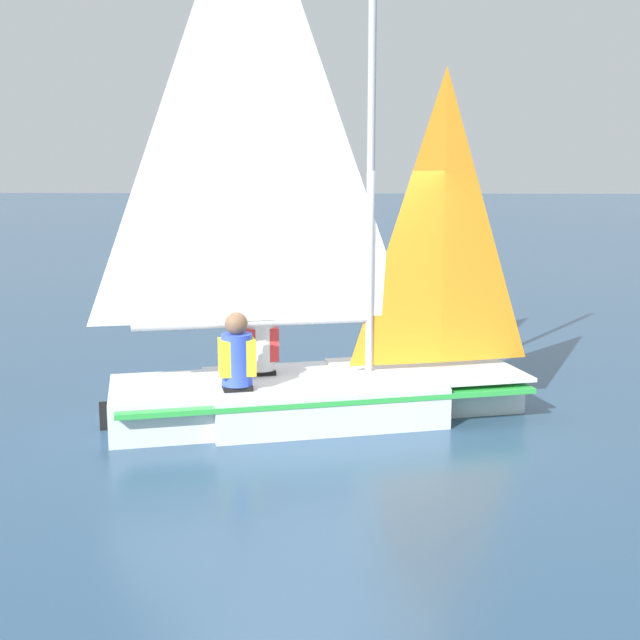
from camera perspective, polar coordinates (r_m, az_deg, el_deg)
The scene contains 4 objects.
ground_plane at distance 8.36m, azimuth 0.00°, elevation -6.81°, with size 260.00×260.00×0.00m, color #2D4C6B.
sailboat_main at distance 8.15m, azimuth -0.44°, elevation -1.34°, with size 4.39×2.65×5.52m.
sailor_helm at distance 8.38m, azimuth -4.23°, elevation -2.34°, with size 0.40×0.38×1.16m.
sailor_crew at distance 7.79m, azimuth -5.92°, elevation -3.40°, with size 0.40×0.38×1.16m.
Camera 1 is at (0.64, -7.98, 2.42)m, focal length 45.00 mm.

